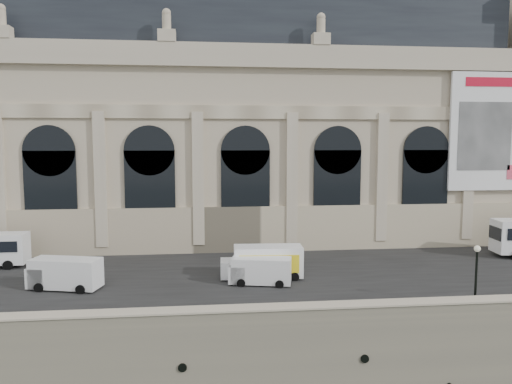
# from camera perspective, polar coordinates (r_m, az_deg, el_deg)

# --- Properties ---
(quay) EXTENTS (160.00, 70.00, 6.00)m
(quay) POSITION_cam_1_polar(r_m,az_deg,el_deg) (68.09, 1.20, -6.85)
(quay) COLOR gray
(quay) RESTS_ON ground
(street) EXTENTS (160.00, 24.00, 0.06)m
(street) POSITION_cam_1_polar(r_m,az_deg,el_deg) (47.23, 4.56, -8.84)
(street) COLOR #2D2D2D
(street) RESTS_ON quay
(parapet) EXTENTS (160.00, 1.40, 1.21)m
(parapet) POSITION_cam_1_polar(r_m,az_deg,el_deg) (34.56, 8.85, -13.46)
(parapet) COLOR gray
(parapet) RESTS_ON quay
(museum) EXTENTS (69.00, 18.70, 29.10)m
(museum) POSITION_cam_1_polar(r_m,az_deg,el_deg) (61.79, -3.81, 7.46)
(museum) COLOR #C3B496
(museum) RESTS_ON quay
(van_b) EXTENTS (6.07, 3.50, 2.54)m
(van_b) POSITION_cam_1_polar(r_m,az_deg,el_deg) (43.80, -21.30, -8.69)
(van_b) COLOR white
(van_b) RESTS_ON quay
(van_c) EXTENTS (5.43, 2.98, 2.29)m
(van_c) POSITION_cam_1_polar(r_m,az_deg,el_deg) (42.23, 0.18, -9.00)
(van_c) COLOR white
(van_c) RESTS_ON quay
(box_truck) EXTENTS (7.20, 2.79, 2.87)m
(box_truck) POSITION_cam_1_polar(r_m,az_deg,el_deg) (43.97, 0.86, -8.03)
(box_truck) COLOR white
(box_truck) RESTS_ON quay
(lamp_right) EXTENTS (0.46, 0.46, 4.54)m
(lamp_right) POSITION_cam_1_polar(r_m,az_deg,el_deg) (39.78, 23.85, -8.83)
(lamp_right) COLOR black
(lamp_right) RESTS_ON quay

